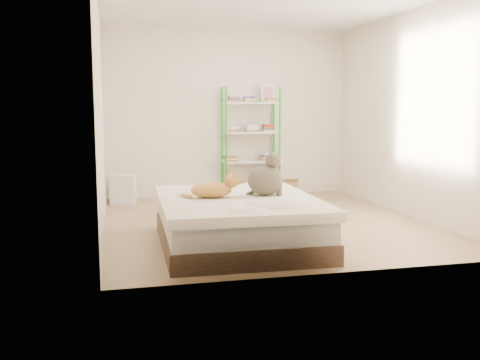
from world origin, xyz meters
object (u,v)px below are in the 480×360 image
object	(u,v)px
shelf_unit	(251,143)
white_bin	(124,189)
grey_cat	(265,174)
cardboard_box	(279,191)
orange_cat	(211,188)
bed	(237,221)

from	to	relation	value
shelf_unit	white_bin	xyz separation A→B (m)	(-1.96, -0.18, -0.62)
grey_cat	cardboard_box	world-z (taller)	grey_cat
grey_cat	orange_cat	bearing A→B (deg)	102.22
white_bin	cardboard_box	bearing A→B (deg)	-9.21
orange_cat	cardboard_box	size ratio (longest dim) A/B	1.02
grey_cat	shelf_unit	distance (m)	2.90
bed	shelf_unit	bearing A→B (deg)	74.21
orange_cat	cardboard_box	world-z (taller)	orange_cat
shelf_unit	orange_cat	bearing A→B (deg)	-111.86
bed	cardboard_box	xyz separation A→B (m)	(1.18, 2.34, -0.08)
bed	grey_cat	distance (m)	0.56
grey_cat	white_bin	size ratio (longest dim) A/B	1.04
cardboard_box	white_bin	size ratio (longest dim) A/B	1.12
shelf_unit	cardboard_box	bearing A→B (deg)	-62.19
grey_cat	white_bin	bearing A→B (deg)	37.12
bed	grey_cat	bearing A→B (deg)	11.08
bed	cardboard_box	world-z (taller)	bed
bed	white_bin	size ratio (longest dim) A/B	4.58
shelf_unit	cardboard_box	xyz separation A→B (m)	(0.29, -0.55, -0.67)
cardboard_box	white_bin	xyz separation A→B (m)	(-2.25, 0.36, 0.05)
bed	cardboard_box	distance (m)	2.62
grey_cat	white_bin	distance (m)	3.03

